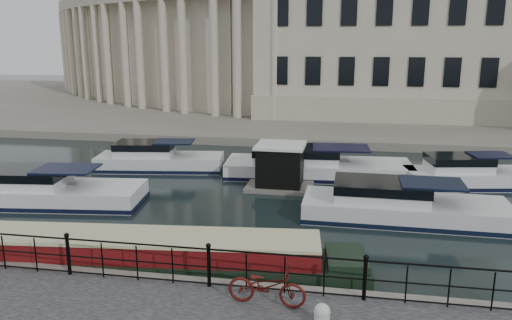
{
  "coord_description": "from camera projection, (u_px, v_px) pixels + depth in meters",
  "views": [
    {
      "loc": [
        3.32,
        -13.88,
        6.88
      ],
      "look_at": [
        0.5,
        2.0,
        3.0
      ],
      "focal_mm": 35.0,
      "sensor_mm": 36.0,
      "label": 1
    }
  ],
  "objects": [
    {
      "name": "bicycle",
      "position": [
        267.0,
        286.0,
        12.14
      ],
      "size": [
        1.99,
        0.81,
        1.02
      ],
      "primitive_type": "imported",
      "rotation": [
        0.0,
        0.0,
        1.5
      ],
      "color": "#480F0C",
      "rests_on": "near_quay"
    },
    {
      "name": "civic_building",
      "position": [
        301.0,
        39.0,
        47.21
      ],
      "size": [
        53.55,
        31.84,
        16.85
      ],
      "color": "#ADA38C",
      "rests_on": "far_bank"
    },
    {
      "name": "cabin_cruisers",
      "position": [
        268.0,
        182.0,
        23.53
      ],
      "size": [
        26.4,
        10.06,
        1.99
      ],
      "color": "silver",
      "rests_on": "ground_plane"
    },
    {
      "name": "mooring_bollard",
      "position": [
        322.0,
        316.0,
        11.27
      ],
      "size": [
        0.5,
        0.5,
        0.56
      ],
      "color": "beige",
      "rests_on": "near_quay"
    },
    {
      "name": "far_bank",
      "position": [
        312.0,
        104.0,
        52.73
      ],
      "size": [
        120.0,
        42.0,
        0.55
      ],
      "primitive_type": "cube",
      "color": "#6B665B",
      "rests_on": "ground_plane"
    },
    {
      "name": "narrowboat",
      "position": [
        129.0,
        260.0,
        15.17
      ],
      "size": [
        14.59,
        3.35,
        1.53
      ],
      "rotation": [
        0.0,
        0.0,
        0.1
      ],
      "color": "black",
      "rests_on": "ground_plane"
    },
    {
      "name": "ground_plane",
      "position": [
        229.0,
        268.0,
        15.46
      ],
      "size": [
        160.0,
        160.0,
        0.0
      ],
      "primitive_type": "plane",
      "color": "black",
      "rests_on": "ground"
    },
    {
      "name": "harbour_hut",
      "position": [
        280.0,
        168.0,
        23.77
      ],
      "size": [
        3.14,
        2.63,
        2.19
      ],
      "rotation": [
        0.0,
        0.0,
        -0.01
      ],
      "color": "#6B665B",
      "rests_on": "ground_plane"
    },
    {
      "name": "railing",
      "position": [
        209.0,
        263.0,
        13.03
      ],
      "size": [
        24.14,
        0.14,
        1.22
      ],
      "color": "black",
      "rests_on": "near_quay"
    }
  ]
}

